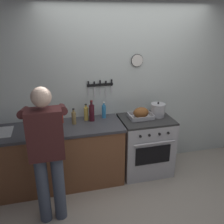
# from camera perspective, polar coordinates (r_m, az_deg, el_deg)

# --- Properties ---
(ground_plane) EXTENTS (8.00, 8.00, 0.00)m
(ground_plane) POSITION_cam_1_polar(r_m,az_deg,el_deg) (3.33, 10.21, -22.90)
(ground_plane) COLOR #A89E8E
(wall_back) EXTENTS (6.00, 0.13, 2.60)m
(wall_back) POSITION_cam_1_polar(r_m,az_deg,el_deg) (3.80, 3.18, 5.85)
(wall_back) COLOR silver
(wall_back) RESTS_ON ground
(counter_block) EXTENTS (2.03, 0.65, 0.90)m
(counter_block) POSITION_cam_1_polar(r_m,az_deg,el_deg) (3.64, -14.12, -10.02)
(counter_block) COLOR brown
(counter_block) RESTS_ON ground
(stove) EXTENTS (0.76, 0.67, 0.90)m
(stove) POSITION_cam_1_polar(r_m,az_deg,el_deg) (3.87, 7.68, -7.60)
(stove) COLOR #BCBCC1
(stove) RESTS_ON ground
(person_cook) EXTENTS (0.51, 0.63, 1.66)m
(person_cook) POSITION_cam_1_polar(r_m,az_deg,el_deg) (2.81, -14.95, -8.24)
(person_cook) COLOR #4C566B
(person_cook) RESTS_ON ground
(roasting_pan) EXTENTS (0.35, 0.26, 0.17)m
(roasting_pan) POSITION_cam_1_polar(r_m,az_deg,el_deg) (3.64, 6.76, -0.37)
(roasting_pan) COLOR #B7B7BC
(roasting_pan) RESTS_ON stove
(stock_pot) EXTENTS (0.22, 0.22, 0.23)m
(stock_pot) POSITION_cam_1_polar(r_m,az_deg,el_deg) (3.75, 10.64, 0.47)
(stock_pot) COLOR #B7B7BC
(stock_pot) RESTS_ON stove
(cutting_board) EXTENTS (0.36, 0.24, 0.02)m
(cutting_board) POSITION_cam_1_polar(r_m,az_deg,el_deg) (3.36, -15.34, -4.13)
(cutting_board) COLOR tan
(cutting_board) RESTS_ON counter_block
(bottle_vinegar) EXTENTS (0.06, 0.06, 0.23)m
(bottle_vinegar) POSITION_cam_1_polar(r_m,az_deg,el_deg) (3.46, -8.88, -1.30)
(bottle_vinegar) COLOR #997F4C
(bottle_vinegar) RESTS_ON counter_block
(bottle_dish_soap) EXTENTS (0.06, 0.06, 0.25)m
(bottle_dish_soap) POSITION_cam_1_polar(r_m,az_deg,el_deg) (3.63, -1.90, 0.18)
(bottle_dish_soap) COLOR #338CCC
(bottle_dish_soap) RESTS_ON counter_block
(bottle_wine_red) EXTENTS (0.08, 0.08, 0.31)m
(bottle_wine_red) POSITION_cam_1_polar(r_m,az_deg,el_deg) (3.52, -4.76, -0.10)
(bottle_wine_red) COLOR #47141E
(bottle_wine_red) RESTS_ON counter_block
(bottle_hot_sauce) EXTENTS (0.05, 0.05, 0.16)m
(bottle_hot_sauce) POSITION_cam_1_polar(r_m,az_deg,el_deg) (3.54, -11.67, -1.49)
(bottle_hot_sauce) COLOR red
(bottle_hot_sauce) RESTS_ON counter_block
(bottle_soy_sauce) EXTENTS (0.06, 0.06, 0.21)m
(bottle_soy_sauce) POSITION_cam_1_polar(r_m,az_deg,el_deg) (3.63, -16.36, -0.93)
(bottle_soy_sauce) COLOR black
(bottle_soy_sauce) RESTS_ON counter_block
(bottle_cooking_oil) EXTENTS (0.07, 0.07, 0.25)m
(bottle_cooking_oil) POSITION_cam_1_polar(r_m,az_deg,el_deg) (3.56, -6.05, -0.32)
(bottle_cooking_oil) COLOR gold
(bottle_cooking_oil) RESTS_ON counter_block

